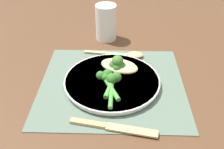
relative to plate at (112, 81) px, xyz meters
name	(u,v)px	position (x,y,z in m)	size (l,w,h in m)	color
ground_plane	(112,84)	(0.00, 0.00, -0.01)	(3.00, 3.00, 0.00)	brown
placemat	(112,84)	(0.00, 0.00, -0.01)	(0.38, 0.35, 0.00)	slate
plate	(112,81)	(0.00, 0.00, 0.00)	(0.25, 0.25, 0.01)	white
chicken_fillet	(119,66)	(-0.02, -0.05, 0.02)	(0.12, 0.10, 0.02)	#DBBC89
pesto_dollop_primary	(118,61)	(-0.01, -0.04, 0.04)	(0.03, 0.03, 0.03)	#477F38
broccoli_stalk_left	(116,69)	(-0.01, -0.03, 0.02)	(0.06, 0.14, 0.03)	#51A847
broccoli_stalk_right	(106,78)	(0.01, 0.01, 0.02)	(0.07, 0.11, 0.03)	#51A847
broccoli_stalk_front	(114,81)	(0.00, 0.02, 0.02)	(0.04, 0.12, 0.03)	#51A847
knife	(112,127)	(0.00, 0.16, -0.01)	(0.19, 0.05, 0.01)	tan
spoon	(128,54)	(-0.04, -0.14, 0.00)	(0.19, 0.05, 0.01)	tan
water_glass	(106,22)	(0.03, -0.26, 0.05)	(0.07, 0.07, 0.12)	white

